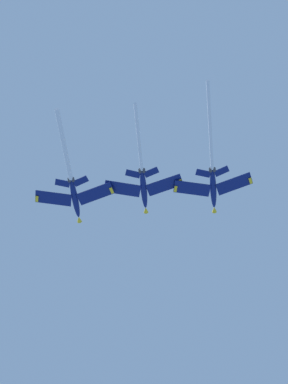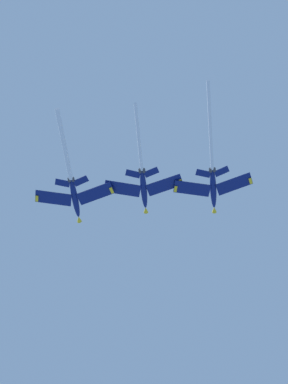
% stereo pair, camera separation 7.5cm
% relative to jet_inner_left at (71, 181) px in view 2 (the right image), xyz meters
% --- Properties ---
extents(jet_inner_left, '(23.40, 24.54, 15.02)m').
position_rel_jet_inner_left_xyz_m(jet_inner_left, '(0.00, 0.00, 0.00)').
color(jet_inner_left, navy).
extents(jet_centre, '(22.34, 23.79, 15.18)m').
position_rel_jet_inner_left_xyz_m(jet_centre, '(14.17, -10.26, 1.64)').
color(jet_centre, navy).
extents(jet_inner_right, '(26.04, 27.58, 17.11)m').
position_rel_jet_inner_left_xyz_m(jet_inner_right, '(27.54, -21.21, 1.16)').
color(jet_inner_right, navy).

